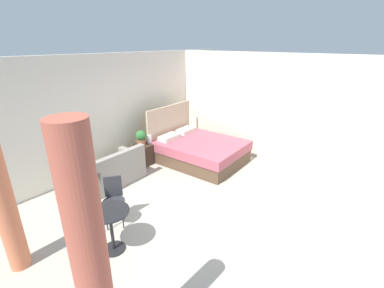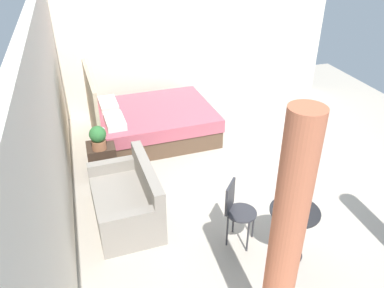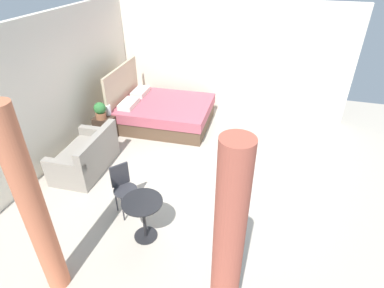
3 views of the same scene
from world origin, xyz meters
TOP-DOWN VIEW (x-y plane):
  - ground_plane at (0.00, 0.00)m, footprint 9.08×8.86m
  - wall_back at (0.00, 2.93)m, footprint 9.08×0.12m
  - wall_right at (3.04, 0.00)m, footprint 0.12×5.86m
  - bed at (1.73, 1.36)m, footprint 1.83×2.27m
  - couch at (-0.47, 2.11)m, footprint 1.41×0.87m
  - nightstand at (0.73, 2.35)m, footprint 0.42×0.44m
  - potted_plant at (0.63, 2.37)m, footprint 0.26×0.26m
  - vase at (0.85, 2.31)m, footprint 0.12×0.12m
  - balcony_table at (-1.75, 0.32)m, footprint 0.59×0.59m
  - cafe_chair_near_window at (-1.30, 0.87)m, footprint 0.54×0.54m
  - curtain_left at (-2.79, -1.07)m, footprint 0.29×0.29m

SIDE VIEW (x-z plane):
  - ground_plane at x=0.00m, z-range -0.02..0.00m
  - nightstand at x=0.73m, z-range 0.00..0.54m
  - couch at x=-0.47m, z-range -0.13..0.69m
  - bed at x=1.73m, z-range -0.37..1.02m
  - balcony_table at x=-1.75m, z-range 0.14..0.85m
  - cafe_chair_near_window at x=-1.30m, z-range 0.10..0.98m
  - vase at x=0.85m, z-range 0.54..0.77m
  - potted_plant at x=0.63m, z-range 0.55..0.94m
  - curtain_left at x=-2.79m, z-range 0.00..2.60m
  - wall_back at x=0.00m, z-range 0.00..2.80m
  - wall_right at x=3.04m, z-range 0.00..2.80m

